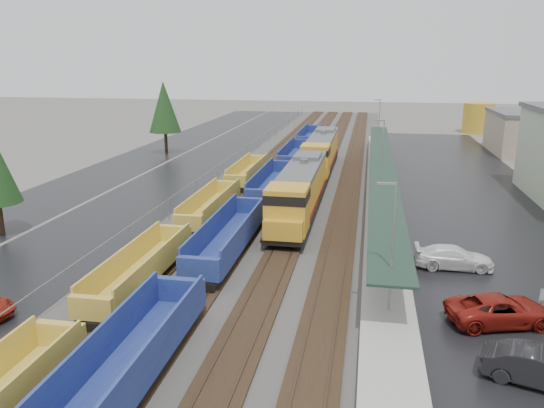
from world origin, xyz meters
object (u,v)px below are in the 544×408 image
at_px(parked_car_east_a, 540,368).
at_px(parked_car_east_b, 500,310).
at_px(locomotive_lead, 300,191).
at_px(parked_car_east_c, 454,258).
at_px(locomotive_trail, 321,152).
at_px(storage_tank, 478,118).
at_px(well_string_blue, 255,206).
at_px(well_string_yellow, 141,270).

height_order(parked_car_east_a, parked_car_east_b, parked_car_east_a).
height_order(locomotive_lead, parked_car_east_c, locomotive_lead).
bearing_deg(locomotive_trail, parked_car_east_a, -72.71).
relative_size(locomotive_trail, parked_car_east_c, 3.98).
xyz_separation_m(locomotive_lead, storage_tank, (27.08, 64.65, 0.36)).
bearing_deg(parked_car_east_a, parked_car_east_c, 24.77).
xyz_separation_m(parked_car_east_a, parked_car_east_b, (-0.43, 5.71, -0.01)).
bearing_deg(well_string_blue, parked_car_east_c, -29.72).
bearing_deg(locomotive_trail, parked_car_east_c, -68.66).
relative_size(locomotive_trail, parked_car_east_a, 4.30).
distance_m(parked_car_east_a, parked_car_east_c, 13.83).
distance_m(locomotive_trail, parked_car_east_c, 33.60).
bearing_deg(parked_car_east_c, well_string_yellow, 107.15).
xyz_separation_m(locomotive_lead, parked_car_east_c, (12.21, -10.25, -1.78)).
xyz_separation_m(well_string_yellow, storage_tank, (35.08, 81.71, 1.80)).
relative_size(locomotive_lead, locomotive_trail, 1.00).
bearing_deg(well_string_yellow, parked_car_east_a, -17.42).
bearing_deg(parked_car_east_c, locomotive_lead, 48.51).
bearing_deg(parked_car_east_a, well_string_blue, 55.45).
height_order(well_string_blue, parked_car_east_b, well_string_blue).
bearing_deg(well_string_yellow, locomotive_trail, 78.13).
bearing_deg(parked_car_east_a, storage_tank, 8.97).
distance_m(storage_tank, parked_car_east_a, 89.59).
height_order(locomotive_trail, well_string_yellow, locomotive_trail).
height_order(well_string_yellow, storage_tank, storage_tank).
xyz_separation_m(locomotive_lead, parked_car_east_b, (13.56, -18.25, -1.75)).
distance_m(well_string_blue, storage_tank, 72.65).
bearing_deg(parked_car_east_b, parked_car_east_a, 168.64).
distance_m(well_string_yellow, parked_car_east_b, 21.59).
bearing_deg(well_string_blue, locomotive_trail, 79.69).
height_order(locomotive_lead, parked_car_east_a, locomotive_lead).
distance_m(well_string_blue, parked_car_east_c, 18.67).
xyz_separation_m(well_string_yellow, parked_car_east_c, (20.21, 6.81, -0.33)).
bearing_deg(storage_tank, well_string_yellow, -113.23).
bearing_deg(locomotive_trail, parked_car_east_b, -70.94).
relative_size(well_string_blue, storage_tank, 18.15).
distance_m(locomotive_trail, well_string_yellow, 38.92).
bearing_deg(parked_car_east_c, storage_tank, -12.70).
relative_size(locomotive_lead, parked_car_east_b, 3.66).
height_order(locomotive_trail, storage_tank, storage_tank).
relative_size(well_string_yellow, parked_car_east_b, 12.82).
bearing_deg(storage_tank, parked_car_east_a, -98.40).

